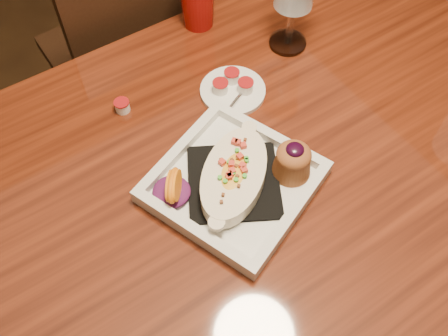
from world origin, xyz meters
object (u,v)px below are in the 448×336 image
table (281,188)px  chair_far (139,55)px  plate (240,177)px  saucer (233,89)px

table → chair_far: chair_far is taller
table → plate: plate is taller
table → saucer: bearing=86.2°
plate → table: bearing=-23.0°
table → chair_far: (-0.00, 0.63, -0.15)m
table → saucer: saucer is taller
chair_far → saucer: (0.01, -0.44, 0.25)m
table → chair_far: bearing=90.0°
table → plate: size_ratio=4.66×
chair_far → saucer: chair_far is taller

